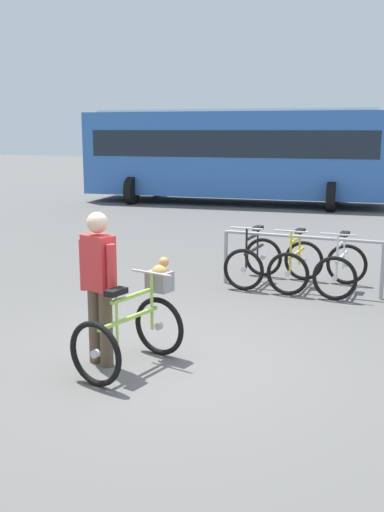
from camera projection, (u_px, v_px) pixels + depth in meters
ground_plane at (170, 361)px, 6.61m from camera, size 80.00×80.00×0.00m
bike_rack_rail at (301, 250)px, 9.36m from camera, size 2.51×0.18×0.88m
racked_bike_black at (254, 261)px, 9.89m from camera, size 0.71×1.11×0.97m
racked_bike_yellow at (296, 265)px, 9.62m from camera, size 0.71×1.12×0.97m
racked_bike_white at (341, 269)px, 9.34m from camera, size 0.71×1.12×0.97m
featured_bicycle at (136, 322)px, 6.39m from camera, size 0.80×1.24×1.09m
person_with_featured_bike at (99, 282)px, 6.36m from camera, size 0.51×0.28×1.64m
bus_distant at (236, 151)px, 20.27m from camera, size 10.28×4.49×3.08m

